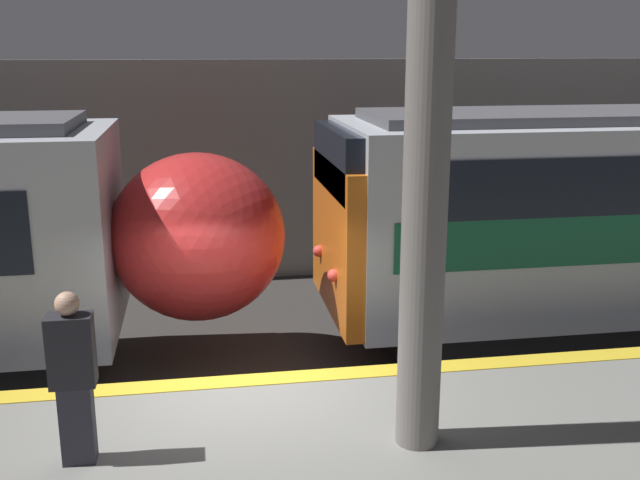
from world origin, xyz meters
name	(u,v)px	position (x,y,z in m)	size (l,w,h in m)	color
ground_plane	(248,458)	(0.00, 0.00, 0.00)	(120.00, 120.00, 0.00)	#33302D
station_rear_barrier	(220,173)	(0.00, 6.89, 2.15)	(50.00, 0.15, 4.30)	#9E998E
support_pillar_near	(424,230)	(1.46, -1.68, 3.02)	(0.39, 0.39, 3.99)	slate
person_walking	(73,375)	(-1.54, -1.53, 1.83)	(0.38, 0.24, 1.55)	#2D2D38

